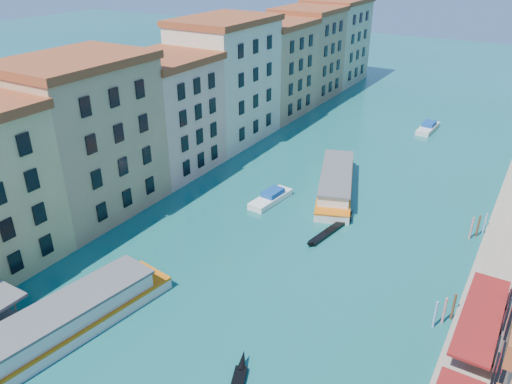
% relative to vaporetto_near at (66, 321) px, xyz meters
% --- Properties ---
extents(left_bank_palazzos, '(12.80, 128.40, 21.00)m').
position_rel_vaporetto_near_xyz_m(left_bank_palazzos, '(-16.18, 43.60, 8.30)').
color(left_bank_palazzos, '#C9AF8C').
rests_on(left_bank_palazzos, ground).
extents(quay, '(4.00, 140.00, 1.00)m').
position_rel_vaporetto_near_xyz_m(quay, '(31.82, 43.92, -0.90)').
color(quay, gray).
rests_on(quay, ground).
extents(vaporetto_near, '(7.71, 21.39, 3.11)m').
position_rel_vaporetto_near_xyz_m(vaporetto_near, '(0.00, 0.00, 0.00)').
color(vaporetto_near, silver).
rests_on(vaporetto_near, ground).
extents(vaporetto_far, '(10.98, 20.17, 2.95)m').
position_rel_vaporetto_near_xyz_m(vaporetto_far, '(9.30, 39.91, -0.07)').
color(vaporetto_far, silver).
rests_on(vaporetto_far, ground).
extents(gondola_far, '(2.65, 10.75, 1.53)m').
position_rel_vaporetto_near_xyz_m(gondola_far, '(13.42, 28.95, -1.09)').
color(gondola_far, black).
rests_on(gondola_far, ground).
extents(motorboat_mid, '(3.10, 7.59, 1.53)m').
position_rel_vaporetto_near_xyz_m(motorboat_mid, '(3.09, 32.07, -0.81)').
color(motorboat_mid, white).
rests_on(motorboat_mid, ground).
extents(motorboat_far, '(2.71, 7.76, 1.59)m').
position_rel_vaporetto_near_xyz_m(motorboat_far, '(14.29, 72.70, -0.78)').
color(motorboat_far, silver).
rests_on(motorboat_far, ground).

